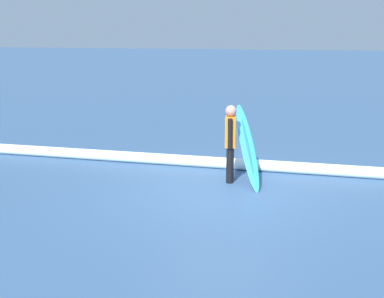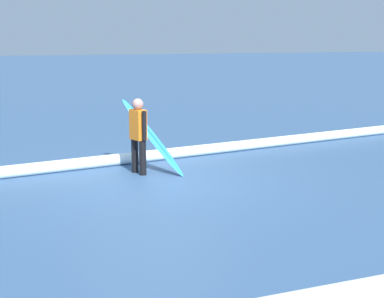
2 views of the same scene
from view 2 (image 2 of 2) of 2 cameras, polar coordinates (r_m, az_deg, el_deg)
The scene contains 4 objects.
ground_plane at distance 10.36m, azimuth -3.94°, elevation -3.35°, with size 187.81×187.81×0.00m, color #335279.
surfer at distance 10.82m, azimuth -5.58°, elevation 1.75°, with size 0.27×0.54×1.49m.
surfboard at distance 11.02m, azimuth -4.14°, elevation 1.27°, with size 0.98×1.52×1.44m.
wave_crest_foreground at distance 11.87m, azimuth -6.28°, elevation -0.92°, with size 0.24×0.24×18.07m, color white.
Camera 2 is at (3.67, 9.33, 2.58)m, focal length 51.56 mm.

